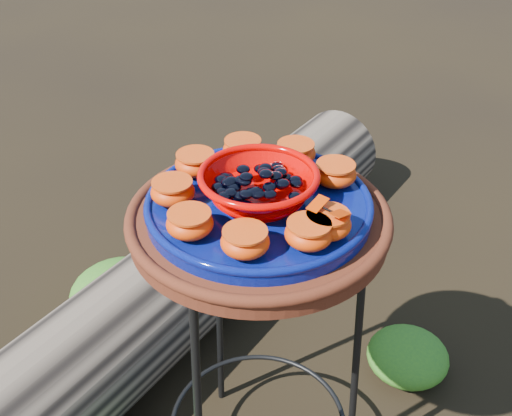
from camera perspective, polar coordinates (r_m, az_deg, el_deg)
name	(u,v)px	position (r m, az deg, el deg)	size (l,w,h in m)	color
plant_stand	(258,362)	(1.41, 0.20, -13.53)	(0.44, 0.44, 0.70)	black
terracotta_saucer	(259,222)	(1.16, 0.24, -1.22)	(0.47, 0.47, 0.04)	#461E0E
cobalt_plate	(259,207)	(1.14, 0.24, 0.10)	(0.40, 0.40, 0.03)	#010535
red_bowl	(259,187)	(1.12, 0.24, 1.85)	(0.20, 0.20, 0.06)	#D60200
glass_gems	(259,167)	(1.10, 0.25, 3.66)	(0.16, 0.16, 0.03)	black
orange_half_0	(328,224)	(1.05, 6.38, -1.43)	(0.08, 0.08, 0.04)	#D74400
orange_half_1	(335,174)	(1.18, 7.05, 3.02)	(0.08, 0.08, 0.04)	#D74400
orange_half_2	(296,153)	(1.24, 3.54, 4.87)	(0.08, 0.08, 0.04)	#D74400
orange_half_3	(243,150)	(1.25, -1.18, 5.22)	(0.08, 0.08, 0.04)	#D74400
orange_half_4	(196,164)	(1.21, -5.39, 3.95)	(0.08, 0.08, 0.04)	#D74400
orange_half_5	(173,192)	(1.13, -7.41, 1.44)	(0.08, 0.08, 0.04)	#D74400
orange_half_6	(190,224)	(1.05, -5.90, -1.40)	(0.08, 0.08, 0.04)	#D74400
orange_half_7	(245,242)	(1.00, -0.97, -3.03)	(0.08, 0.08, 0.04)	#D74400
orange_half_8	(309,234)	(1.02, 4.71, -2.32)	(0.08, 0.08, 0.04)	#D74400
butterfly	(329,210)	(1.03, 6.48, -0.15)	(0.08, 0.05, 0.01)	#CC2F00
driftwood_log	(210,258)	(1.98, -4.08, -4.44)	(1.69, 0.44, 0.32)	black
foliage_right	(408,355)	(1.87, 13.35, -12.61)	(0.23, 0.23, 0.11)	#2E661D
foliage_back	(121,292)	(2.02, -11.92, -7.34)	(0.31, 0.31, 0.16)	#2E661D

